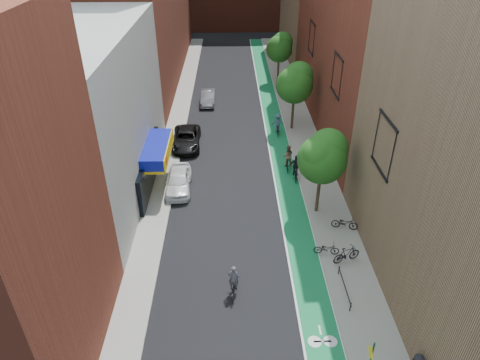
{
  "coord_description": "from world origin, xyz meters",
  "views": [
    {
      "loc": [
        -0.52,
        -14.87,
        18.41
      ],
      "look_at": [
        0.14,
        12.13,
        1.5
      ],
      "focal_mm": 32.0,
      "sensor_mm": 36.0,
      "label": 1
    }
  ],
  "objects": [
    {
      "name": "sidewalk_right",
      "position": [
        6.5,
        26.0,
        0.07
      ],
      "size": [
        3.0,
        68.0,
        0.15
      ],
      "primitive_type": "cube",
      "color": "gray",
      "rests_on": "ground"
    },
    {
      "name": "cyclist_lane_mid",
      "position": [
        4.7,
        14.58,
        0.81
      ],
      "size": [
        1.08,
        1.8,
        2.13
      ],
      "rotation": [
        0.0,
        0.0,
        3.06
      ],
      "color": "black",
      "rests_on": "ground"
    },
    {
      "name": "sidewalk_left",
      "position": [
        -6.0,
        26.0,
        0.07
      ],
      "size": [
        2.0,
        68.0,
        0.15
      ],
      "primitive_type": "cube",
      "color": "gray",
      "rests_on": "ground"
    },
    {
      "name": "parked_bike_near",
      "position": [
        5.4,
        5.38,
        0.57
      ],
      "size": [
        1.65,
        0.74,
        0.84
      ],
      "primitive_type": "imported",
      "rotation": [
        0.0,
        0.0,
        1.46
      ],
      "color": "black",
      "rests_on": "sidewalk_right"
    },
    {
      "name": "parked_car_white",
      "position": [
        -4.6,
        13.3,
        0.8
      ],
      "size": [
        1.99,
        4.71,
        1.59
      ],
      "primitive_type": "imported",
      "rotation": [
        0.0,
        0.0,
        0.02
      ],
      "color": "white",
      "rests_on": "ground"
    },
    {
      "name": "ground",
      "position": [
        0.0,
        0.0,
        0.0
      ],
      "size": [
        160.0,
        160.0,
        0.0
      ],
      "primitive_type": "plane",
      "color": "black",
      "rests_on": "ground"
    },
    {
      "name": "building_right_mid_red",
      "position": [
        12.0,
        26.0,
        11.0
      ],
      "size": [
        8.0,
        28.0,
        22.0
      ],
      "primitive_type": "cube",
      "color": "maroon",
      "rests_on": "ground"
    },
    {
      "name": "parked_bike_far",
      "position": [
        7.13,
        7.9,
        0.62
      ],
      "size": [
        1.88,
        1.05,
        0.94
      ],
      "primitive_type": "imported",
      "rotation": [
        0.0,
        0.0,
        1.32
      ],
      "color": "black",
      "rests_on": "sidewalk_right"
    },
    {
      "name": "parked_car_black",
      "position": [
        -4.6,
        20.64,
        0.75
      ],
      "size": [
        2.59,
        5.43,
        1.5
      ],
      "primitive_type": "imported",
      "rotation": [
        0.0,
        0.0,
        0.02
      ],
      "color": "black",
      "rests_on": "ground"
    },
    {
      "name": "building_left_white",
      "position": [
        -11.0,
        14.0,
        6.0
      ],
      "size": [
        8.0,
        20.0,
        12.0
      ],
      "primitive_type": "cube",
      "color": "silver",
      "rests_on": "ground"
    },
    {
      "name": "tree_far",
      "position": [
        5.65,
        38.02,
        4.5
      ],
      "size": [
        3.3,
        3.25,
        6.21
      ],
      "color": "#332619",
      "rests_on": "ground"
    },
    {
      "name": "parked_car_silver",
      "position": [
        -3.0,
        31.08,
        0.72
      ],
      "size": [
        1.55,
        4.38,
        1.44
      ],
      "primitive_type": "imported",
      "rotation": [
        0.0,
        0.0,
        -0.01
      ],
      "color": "gray",
      "rests_on": "ground"
    },
    {
      "name": "cyclist_lane_near",
      "position": [
        4.23,
        16.21,
        0.93
      ],
      "size": [
        0.95,
        1.89,
        2.21
      ],
      "rotation": [
        0.0,
        0.0,
        3.06
      ],
      "color": "black",
      "rests_on": "ground"
    },
    {
      "name": "parked_bike_mid",
      "position": [
        6.49,
        4.68,
        0.71
      ],
      "size": [
        1.92,
        1.14,
        1.12
      ],
      "primitive_type": "imported",
      "rotation": [
        0.0,
        0.0,
        1.93
      ],
      "color": "black",
      "rests_on": "sidewalk_right"
    },
    {
      "name": "tree_near",
      "position": [
        5.65,
        10.02,
        4.66
      ],
      "size": [
        3.4,
        3.36,
        6.42
      ],
      "color": "#332619",
      "rests_on": "ground"
    },
    {
      "name": "bike_lane",
      "position": [
        4.0,
        26.0,
        0.01
      ],
      "size": [
        2.0,
        68.0,
        0.01
      ],
      "primitive_type": "cube",
      "color": "#147530",
      "rests_on": "ground"
    },
    {
      "name": "cyclist_lead",
      "position": [
        -0.46,
        2.32,
        0.66
      ],
      "size": [
        0.8,
        1.87,
        2.01
      ],
      "rotation": [
        0.0,
        0.0,
        3.05
      ],
      "color": "black",
      "rests_on": "ground"
    },
    {
      "name": "tree_mid",
      "position": [
        5.65,
        24.02,
        4.89
      ],
      "size": [
        3.55,
        3.53,
        6.74
      ],
      "color": "#332619",
      "rests_on": "ground"
    },
    {
      "name": "cyclist_lane_far",
      "position": [
        4.08,
        22.93,
        0.99
      ],
      "size": [
        1.18,
        1.62,
        2.13
      ],
      "rotation": [
        0.0,
        0.0,
        3.1
      ],
      "color": "black",
      "rests_on": "ground"
    }
  ]
}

